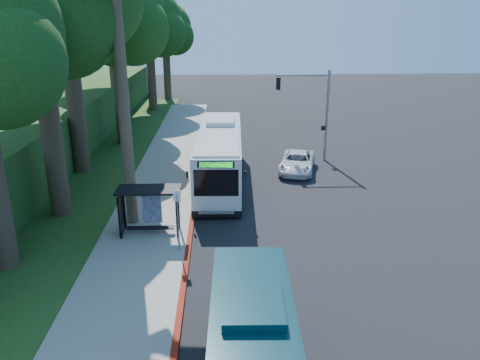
{
  "coord_description": "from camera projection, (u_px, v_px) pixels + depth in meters",
  "views": [
    {
      "loc": [
        -3.36,
        -25.09,
        10.6
      ],
      "look_at": [
        -2.24,
        1.0,
        1.55
      ],
      "focal_mm": 35.0,
      "sensor_mm": 36.0,
      "label": 1
    }
  ],
  "objects": [
    {
      "name": "red_curb",
      "position": [
        189.0,
        242.0,
        23.29
      ],
      "size": [
        0.25,
        30.0,
        0.13
      ],
      "primitive_type": "cube",
      "color": "maroon",
      "rests_on": "ground"
    },
    {
      "name": "tree_3",
      "position": [
        111.0,
        3.0,
        45.45
      ],
      "size": [
        10.08,
        9.6,
        17.28
      ],
      "color": "#382B1E",
      "rests_on": "ground"
    },
    {
      "name": "stop_sign_pole",
      "position": [
        178.0,
        212.0,
        21.67
      ],
      "size": [
        0.35,
        0.06,
        3.17
      ],
      "color": "gray",
      "rests_on": "ground"
    },
    {
      "name": "tree_5",
      "position": [
        166.0,
        31.0,
        61.68
      ],
      "size": [
        7.35,
        7.0,
        12.86
      ],
      "color": "#382B1E",
      "rests_on": "ground"
    },
    {
      "name": "pickup",
      "position": [
        297.0,
        162.0,
        33.99
      ],
      "size": [
        3.54,
        5.52,
        1.42
      ],
      "primitive_type": "imported",
      "rotation": [
        0.0,
        0.0,
        -0.25
      ],
      "color": "silver",
      "rests_on": "ground"
    },
    {
      "name": "grass_verge",
      "position": [
        78.0,
        184.0,
        31.48
      ],
      "size": [
        8.0,
        70.0,
        0.06
      ],
      "primitive_type": "cube",
      "color": "#234719",
      "rests_on": "ground"
    },
    {
      "name": "tree_2",
      "position": [
        115.0,
        20.0,
        38.47
      ],
      "size": [
        8.82,
        8.4,
        15.12
      ],
      "color": "#382B1E",
      "rests_on": "ground"
    },
    {
      "name": "ground",
      "position": [
        279.0,
        210.0,
        27.29
      ],
      "size": [
        140.0,
        140.0,
        0.0
      ],
      "primitive_type": "plane",
      "color": "black",
      "rests_on": "ground"
    },
    {
      "name": "traffic_signal_pole",
      "position": [
        314.0,
        104.0,
        35.44
      ],
      "size": [
        4.1,
        0.3,
        7.0
      ],
      "color": "gray",
      "rests_on": "ground"
    },
    {
      "name": "white_bus",
      "position": [
        220.0,
        154.0,
        31.65
      ],
      "size": [
        3.25,
        13.19,
        3.91
      ],
      "rotation": [
        0.0,
        0.0,
        -0.03
      ],
      "color": "silver",
      "rests_on": "ground"
    },
    {
      "name": "tree_4",
      "position": [
        149.0,
        26.0,
        53.84
      ],
      "size": [
        8.4,
        8.0,
        14.14
      ],
      "color": "#382B1E",
      "rests_on": "ground"
    },
    {
      "name": "tree_0",
      "position": [
        36.0,
        5.0,
        23.11
      ],
      "size": [
        8.4,
        8.0,
        15.7
      ],
      "color": "#382B1E",
      "rests_on": "ground"
    },
    {
      "name": "bus_shelter",
      "position": [
        145.0,
        202.0,
        23.71
      ],
      "size": [
        3.2,
        1.51,
        2.55
      ],
      "color": "black",
      "rests_on": "ground"
    },
    {
      "name": "sidewalk",
      "position": [
        153.0,
        211.0,
        26.98
      ],
      "size": [
        4.5,
        70.0,
        0.12
      ],
      "primitive_type": "cube",
      "color": "gray",
      "rests_on": "ground"
    }
  ]
}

